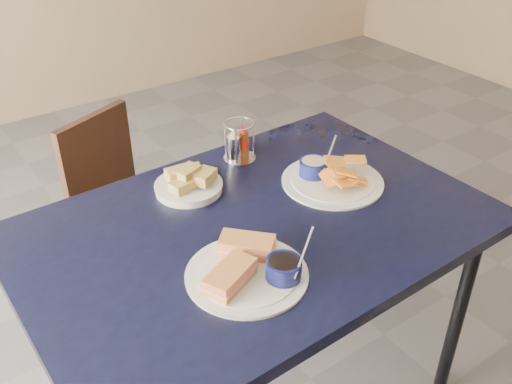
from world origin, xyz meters
TOP-DOWN VIEW (x-y plane):
  - ground at (0.00, 0.00)m, footprint 6.00×6.00m
  - dining_table at (-0.20, -0.25)m, footprint 1.33×0.90m
  - chair_far at (-0.27, 0.61)m, footprint 0.46×0.46m
  - sandwich_plate at (-0.34, -0.42)m, footprint 0.32×0.31m
  - plantain_plate at (0.11, -0.20)m, footprint 0.32×0.32m
  - bread_basket at (-0.27, 0.01)m, footprint 0.21×0.21m
  - condiment_caddy at (-0.04, 0.08)m, footprint 0.11×0.11m

SIDE VIEW (x-z plane):
  - ground at x=0.00m, z-range 0.00..0.00m
  - chair_far at x=-0.27m, z-range 0.06..0.81m
  - dining_table at x=-0.20m, z-range 0.31..1.06m
  - plantain_plate at x=0.11m, z-range 0.71..0.83m
  - sandwich_plate at x=-0.34m, z-range 0.71..0.83m
  - bread_basket at x=-0.27m, z-range 0.74..0.82m
  - condiment_caddy at x=-0.04m, z-range 0.74..0.87m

